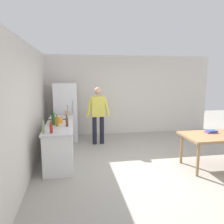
{
  "coord_description": "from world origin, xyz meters",
  "views": [
    {
      "loc": [
        -1.65,
        -4.53,
        2.05
      ],
      "look_at": [
        -0.64,
        1.22,
        1.06
      ],
      "focal_mm": 35.39,
      "sensor_mm": 36.0,
      "label": 1
    }
  ],
  "objects_px": {
    "utensil_jar": "(67,113)",
    "refrigerator": "(66,112)",
    "dining_table": "(215,138)",
    "cooking_pot": "(57,120)",
    "person": "(98,112)",
    "bottle_beer_brown": "(67,122)",
    "bottle_wine_green": "(53,119)",
    "bottle_vinegar_tall": "(43,127)",
    "bottle_oil_amber": "(57,121)",
    "bottle_sauce_red": "(51,128)",
    "book_stack": "(211,131)"
  },
  "relations": [
    {
      "from": "utensil_jar",
      "to": "refrigerator",
      "type": "bearing_deg",
      "value": 95.11
    },
    {
      "from": "bottle_beer_brown",
      "to": "bottle_oil_amber",
      "type": "xyz_separation_m",
      "value": [
        -0.22,
        0.03,
        0.01
      ]
    },
    {
      "from": "cooking_pot",
      "to": "utensil_jar",
      "type": "bearing_deg",
      "value": 75.92
    },
    {
      "from": "cooking_pot",
      "to": "utensil_jar",
      "type": "distance_m",
      "value": 0.91
    },
    {
      "from": "utensil_jar",
      "to": "bottle_beer_brown",
      "type": "height_order",
      "value": "utensil_jar"
    },
    {
      "from": "bottle_wine_green",
      "to": "utensil_jar",
      "type": "bearing_deg",
      "value": 75.8
    },
    {
      "from": "person",
      "to": "utensil_jar",
      "type": "xyz_separation_m",
      "value": [
        -0.89,
        -0.1,
        0.0
      ]
    },
    {
      "from": "bottle_beer_brown",
      "to": "bottle_vinegar_tall",
      "type": "relative_size",
      "value": 0.81
    },
    {
      "from": "utensil_jar",
      "to": "bottle_oil_amber",
      "type": "distance_m",
      "value": 1.3
    },
    {
      "from": "refrigerator",
      "to": "person",
      "type": "distance_m",
      "value": 1.1
    },
    {
      "from": "bottle_sauce_red",
      "to": "person",
      "type": "bearing_deg",
      "value": 59.2
    },
    {
      "from": "bottle_sauce_red",
      "to": "refrigerator",
      "type": "bearing_deg",
      "value": 85.23
    },
    {
      "from": "cooking_pot",
      "to": "bottle_beer_brown",
      "type": "bearing_deg",
      "value": -59.73
    },
    {
      "from": "refrigerator",
      "to": "cooking_pot",
      "type": "bearing_deg",
      "value": -96.08
    },
    {
      "from": "utensil_jar",
      "to": "bottle_wine_green",
      "type": "distance_m",
      "value": 1.17
    },
    {
      "from": "person",
      "to": "bottle_oil_amber",
      "type": "xyz_separation_m",
      "value": [
        -1.08,
        -1.39,
        0.04
      ]
    },
    {
      "from": "cooking_pot",
      "to": "bottle_vinegar_tall",
      "type": "xyz_separation_m",
      "value": [
        -0.2,
        -0.96,
        0.08
      ]
    },
    {
      "from": "bottle_beer_brown",
      "to": "book_stack",
      "type": "relative_size",
      "value": 1.01
    },
    {
      "from": "bottle_beer_brown",
      "to": "bottle_oil_amber",
      "type": "relative_size",
      "value": 0.93
    },
    {
      "from": "person",
      "to": "bottle_oil_amber",
      "type": "relative_size",
      "value": 6.07
    },
    {
      "from": "bottle_beer_brown",
      "to": "bottle_vinegar_tall",
      "type": "height_order",
      "value": "bottle_vinegar_tall"
    },
    {
      "from": "book_stack",
      "to": "bottle_beer_brown",
      "type": "bearing_deg",
      "value": 170.37
    },
    {
      "from": "bottle_sauce_red",
      "to": "bottle_vinegar_tall",
      "type": "xyz_separation_m",
      "value": [
        -0.15,
        0.0,
        0.04
      ]
    },
    {
      "from": "bottle_vinegar_tall",
      "to": "book_stack",
      "type": "xyz_separation_m",
      "value": [
        3.68,
        -0.02,
        -0.26
      ]
    },
    {
      "from": "utensil_jar",
      "to": "bottle_sauce_red",
      "type": "distance_m",
      "value": 1.86
    },
    {
      "from": "person",
      "to": "cooking_pot",
      "type": "height_order",
      "value": "person"
    },
    {
      "from": "dining_table",
      "to": "utensil_jar",
      "type": "bearing_deg",
      "value": 147.72
    },
    {
      "from": "dining_table",
      "to": "cooking_pot",
      "type": "xyz_separation_m",
      "value": [
        -3.46,
        1.16,
        0.29
      ]
    },
    {
      "from": "cooking_pot",
      "to": "bottle_sauce_red",
      "type": "relative_size",
      "value": 1.67
    },
    {
      "from": "dining_table",
      "to": "bottle_wine_green",
      "type": "xyz_separation_m",
      "value": [
        -3.53,
        0.92,
        0.37
      ]
    },
    {
      "from": "cooking_pot",
      "to": "utensil_jar",
      "type": "relative_size",
      "value": 1.25
    },
    {
      "from": "person",
      "to": "bottle_sauce_red",
      "type": "distance_m",
      "value": 2.26
    },
    {
      "from": "bottle_beer_brown",
      "to": "cooking_pot",
      "type": "bearing_deg",
      "value": 120.27
    },
    {
      "from": "bottle_vinegar_tall",
      "to": "bottle_oil_amber",
      "type": "bearing_deg",
      "value": 67.89
    },
    {
      "from": "utensil_jar",
      "to": "bottle_sauce_red",
      "type": "bearing_deg",
      "value": -98.22
    },
    {
      "from": "bottle_wine_green",
      "to": "refrigerator",
      "type": "bearing_deg",
      "value": 82.71
    },
    {
      "from": "refrigerator",
      "to": "dining_table",
      "type": "xyz_separation_m",
      "value": [
        3.3,
        -2.7,
        -0.23
      ]
    },
    {
      "from": "person",
      "to": "cooking_pot",
      "type": "distance_m",
      "value": 1.49
    },
    {
      "from": "bottle_beer_brown",
      "to": "utensil_jar",
      "type": "bearing_deg",
      "value": 91.25
    },
    {
      "from": "dining_table",
      "to": "person",
      "type": "bearing_deg",
      "value": 137.59
    },
    {
      "from": "dining_table",
      "to": "bottle_oil_amber",
      "type": "bearing_deg",
      "value": 167.52
    },
    {
      "from": "refrigerator",
      "to": "person",
      "type": "relative_size",
      "value": 1.06
    },
    {
      "from": "dining_table",
      "to": "bottle_oil_amber",
      "type": "xyz_separation_m",
      "value": [
        -3.43,
        0.76,
        0.34
      ]
    },
    {
      "from": "cooking_pot",
      "to": "utensil_jar",
      "type": "xyz_separation_m",
      "value": [
        0.22,
        0.89,
        0.02
      ]
    },
    {
      "from": "dining_table",
      "to": "bottle_beer_brown",
      "type": "bearing_deg",
      "value": 167.15
    },
    {
      "from": "bottle_sauce_red",
      "to": "bottle_vinegar_tall",
      "type": "distance_m",
      "value": 0.16
    },
    {
      "from": "refrigerator",
      "to": "bottle_beer_brown",
      "type": "relative_size",
      "value": 6.92
    },
    {
      "from": "person",
      "to": "bottle_wine_green",
      "type": "relative_size",
      "value": 5.0
    },
    {
      "from": "person",
      "to": "book_stack",
      "type": "bearing_deg",
      "value": -39.61
    },
    {
      "from": "cooking_pot",
      "to": "refrigerator",
      "type": "bearing_deg",
      "value": 83.92
    }
  ]
}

